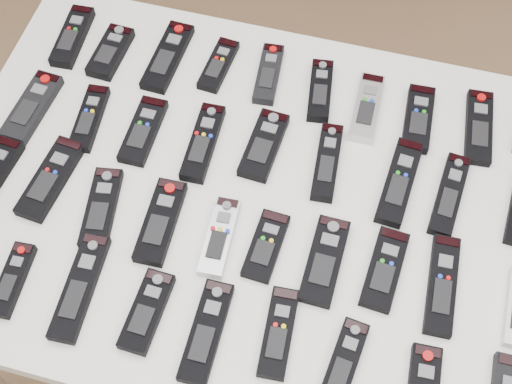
% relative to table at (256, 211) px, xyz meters
% --- Properties ---
extents(ground, '(4.00, 4.00, 0.00)m').
position_rel_table_xyz_m(ground, '(0.11, -0.11, -0.72)').
color(ground, olive).
rests_on(ground, ground).
extents(table, '(1.25, 0.88, 0.78)m').
position_rel_table_xyz_m(table, '(0.00, 0.00, 0.00)').
color(table, white).
rests_on(table, ground).
extents(remote_0, '(0.06, 0.17, 0.02)m').
position_rel_table_xyz_m(remote_0, '(-0.51, 0.29, 0.07)').
color(remote_0, black).
rests_on(remote_0, table).
extents(remote_1, '(0.06, 0.15, 0.02)m').
position_rel_table_xyz_m(remote_1, '(-0.41, 0.27, 0.07)').
color(remote_1, black).
rests_on(remote_1, table).
extents(remote_2, '(0.06, 0.19, 0.02)m').
position_rel_table_xyz_m(remote_2, '(-0.28, 0.29, 0.07)').
color(remote_2, black).
rests_on(remote_2, table).
extents(remote_3, '(0.06, 0.15, 0.02)m').
position_rel_table_xyz_m(remote_3, '(-0.17, 0.30, 0.07)').
color(remote_3, black).
rests_on(remote_3, table).
extents(remote_4, '(0.06, 0.16, 0.02)m').
position_rel_table_xyz_m(remote_4, '(-0.05, 0.30, 0.07)').
color(remote_4, black).
rests_on(remote_4, table).
extents(remote_5, '(0.07, 0.16, 0.02)m').
position_rel_table_xyz_m(remote_5, '(0.07, 0.28, 0.07)').
color(remote_5, black).
rests_on(remote_5, table).
extents(remote_6, '(0.05, 0.17, 0.02)m').
position_rel_table_xyz_m(remote_6, '(0.17, 0.26, 0.07)').
color(remote_6, '#B7B7BC').
rests_on(remote_6, table).
extents(remote_7, '(0.06, 0.16, 0.02)m').
position_rel_table_xyz_m(remote_7, '(0.28, 0.26, 0.07)').
color(remote_7, black).
rests_on(remote_7, table).
extents(remote_8, '(0.07, 0.18, 0.02)m').
position_rel_table_xyz_m(remote_8, '(0.40, 0.28, 0.07)').
color(remote_8, black).
rests_on(remote_8, table).
extents(remote_10, '(0.07, 0.18, 0.02)m').
position_rel_table_xyz_m(remote_10, '(-0.51, 0.08, 0.07)').
color(remote_10, black).
rests_on(remote_10, table).
extents(remote_11, '(0.06, 0.16, 0.02)m').
position_rel_table_xyz_m(remote_11, '(-0.38, 0.09, 0.07)').
color(remote_11, black).
rests_on(remote_11, table).
extents(remote_12, '(0.06, 0.16, 0.02)m').
position_rel_table_xyz_m(remote_12, '(-0.27, 0.09, 0.07)').
color(remote_12, black).
rests_on(remote_12, table).
extents(remote_13, '(0.06, 0.18, 0.02)m').
position_rel_table_xyz_m(remote_13, '(-0.14, 0.09, 0.07)').
color(remote_13, black).
rests_on(remote_13, table).
extents(remote_14, '(0.07, 0.17, 0.02)m').
position_rel_table_xyz_m(remote_14, '(-0.01, 0.12, 0.07)').
color(remote_14, black).
rests_on(remote_14, table).
extents(remote_15, '(0.06, 0.18, 0.02)m').
position_rel_table_xyz_m(remote_15, '(0.12, 0.11, 0.07)').
color(remote_15, black).
rests_on(remote_15, table).
extents(remote_16, '(0.07, 0.20, 0.02)m').
position_rel_table_xyz_m(remote_16, '(0.27, 0.10, 0.07)').
color(remote_16, black).
rests_on(remote_16, table).
extents(remote_17, '(0.06, 0.19, 0.02)m').
position_rel_table_xyz_m(remote_17, '(0.37, 0.10, 0.07)').
color(remote_17, black).
rests_on(remote_17, table).
extents(remote_20, '(0.08, 0.19, 0.02)m').
position_rel_table_xyz_m(remote_20, '(-0.40, -0.07, 0.07)').
color(remote_20, black).
rests_on(remote_20, table).
extents(remote_21, '(0.08, 0.18, 0.02)m').
position_rel_table_xyz_m(remote_21, '(-0.28, -0.11, 0.07)').
color(remote_21, black).
rests_on(remote_21, table).
extents(remote_22, '(0.06, 0.18, 0.02)m').
position_rel_table_xyz_m(remote_22, '(-0.16, -0.11, 0.07)').
color(remote_22, black).
rests_on(remote_22, table).
extents(remote_23, '(0.06, 0.17, 0.02)m').
position_rel_table_xyz_m(remote_23, '(-0.04, -0.11, 0.07)').
color(remote_23, '#B7B7BC').
rests_on(remote_23, table).
extents(remote_24, '(0.06, 0.14, 0.02)m').
position_rel_table_xyz_m(remote_24, '(0.05, -0.10, 0.07)').
color(remote_24, black).
rests_on(remote_24, table).
extents(remote_25, '(0.06, 0.18, 0.02)m').
position_rel_table_xyz_m(remote_25, '(0.16, -0.11, 0.07)').
color(remote_25, black).
rests_on(remote_25, table).
extents(remote_26, '(0.07, 0.17, 0.02)m').
position_rel_table_xyz_m(remote_26, '(0.27, -0.09, 0.07)').
color(remote_26, black).
rests_on(remote_26, table).
extents(remote_27, '(0.06, 0.20, 0.02)m').
position_rel_table_xyz_m(remote_27, '(0.38, -0.10, 0.07)').
color(remote_27, black).
rests_on(remote_27, table).
extents(remote_30, '(0.05, 0.15, 0.02)m').
position_rel_table_xyz_m(remote_30, '(-0.38, -0.29, 0.07)').
color(remote_30, black).
rests_on(remote_30, table).
extents(remote_31, '(0.06, 0.21, 0.02)m').
position_rel_table_xyz_m(remote_31, '(-0.26, -0.27, 0.07)').
color(remote_31, black).
rests_on(remote_31, table).
extents(remote_32, '(0.06, 0.16, 0.02)m').
position_rel_table_xyz_m(remote_32, '(-0.13, -0.28, 0.07)').
color(remote_32, black).
rests_on(remote_32, table).
extents(remote_33, '(0.05, 0.19, 0.02)m').
position_rel_table_xyz_m(remote_33, '(-0.01, -0.29, 0.07)').
color(remote_33, black).
rests_on(remote_33, table).
extents(remote_34, '(0.06, 0.17, 0.02)m').
position_rel_table_xyz_m(remote_34, '(0.11, -0.26, 0.07)').
color(remote_34, black).
rests_on(remote_34, table).
extents(remote_35, '(0.06, 0.17, 0.02)m').
position_rel_table_xyz_m(remote_35, '(0.23, -0.29, 0.07)').
color(remote_35, black).
rests_on(remote_35, table).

